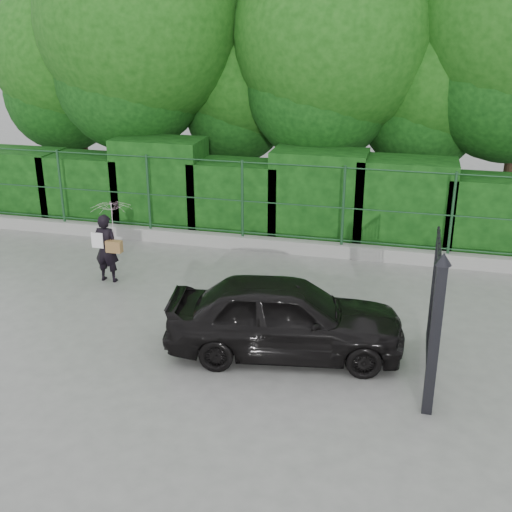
# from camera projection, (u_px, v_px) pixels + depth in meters

# --- Properties ---
(ground) EXTENTS (80.00, 80.00, 0.00)m
(ground) POSITION_uv_depth(u_px,v_px,m) (152.00, 334.00, 11.04)
(ground) COLOR gray
(kerb) EXTENTS (14.00, 0.25, 0.30)m
(kerb) POSITION_uv_depth(u_px,v_px,m) (226.00, 241.00, 15.06)
(kerb) COLOR #9E9E99
(kerb) RESTS_ON ground
(fence) EXTENTS (14.13, 0.06, 1.80)m
(fence) POSITION_uv_depth(u_px,v_px,m) (235.00, 198.00, 14.63)
(fence) COLOR #1A4324
(fence) RESTS_ON kerb
(hedge) EXTENTS (14.20, 1.20, 2.29)m
(hedge) POSITION_uv_depth(u_px,v_px,m) (240.00, 195.00, 15.65)
(hedge) COLOR black
(hedge) RESTS_ON ground
(trees) EXTENTS (17.10, 6.15, 8.08)m
(trees) POSITION_uv_depth(u_px,v_px,m) (304.00, 36.00, 16.13)
(trees) COLOR black
(trees) RESTS_ON ground
(gate) EXTENTS (0.22, 2.33, 2.36)m
(gate) POSITION_uv_depth(u_px,v_px,m) (435.00, 320.00, 8.91)
(gate) COLOR black
(gate) RESTS_ON ground
(woman) EXTENTS (0.83, 0.85, 1.68)m
(woman) POSITION_uv_depth(u_px,v_px,m) (110.00, 229.00, 12.84)
(woman) COLOR black
(woman) RESTS_ON ground
(car) EXTENTS (3.97, 2.09, 1.29)m
(car) POSITION_uv_depth(u_px,v_px,m) (285.00, 316.00, 10.23)
(car) COLOR black
(car) RESTS_ON ground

